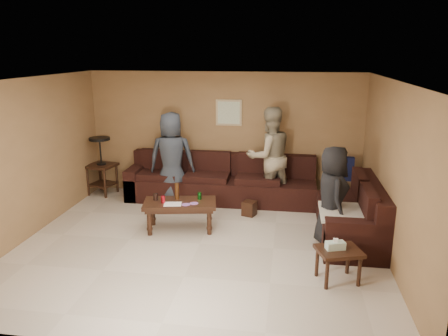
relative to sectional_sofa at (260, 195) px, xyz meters
name	(u,v)px	position (x,y,z in m)	size (l,w,h in m)	color
room	(198,138)	(-0.81, -1.52, 1.34)	(5.60, 5.50, 2.50)	beige
sectional_sofa	(260,195)	(0.00, 0.00, 0.00)	(4.65, 2.90, 0.97)	black
coffee_table	(180,206)	(-1.25, -1.02, 0.09)	(1.27, 0.79, 0.77)	#331B11
end_table_left	(101,165)	(-3.30, 0.58, 0.30)	(0.62, 0.62, 1.19)	#331B11
side_table_right	(338,253)	(1.17, -2.35, 0.06)	(0.65, 0.59, 0.59)	#331B11
waste_bin	(249,208)	(-0.17, -0.20, -0.19)	(0.22, 0.22, 0.26)	#331B11
wall_art	(229,113)	(-0.71, 0.96, 1.37)	(0.52, 0.04, 0.52)	tan
person_left	(172,158)	(-1.74, 0.33, 0.57)	(0.87, 0.57, 1.78)	#2F3641
person_middle	(269,156)	(0.13, 0.49, 0.62)	(0.92, 0.72, 1.89)	gray
person_right	(332,196)	(1.17, -1.19, 0.44)	(0.75, 0.49, 1.54)	black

